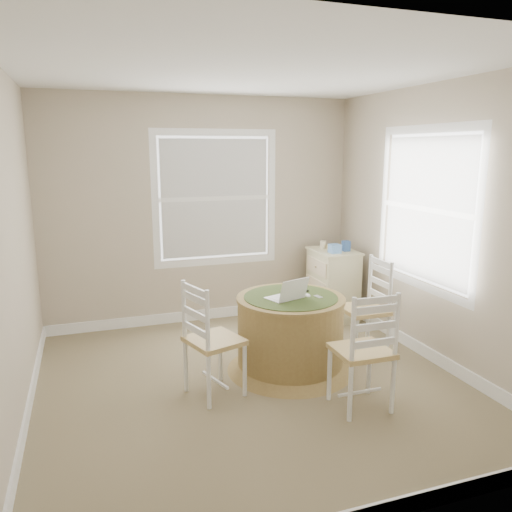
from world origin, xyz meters
name	(u,v)px	position (x,y,z in m)	size (l,w,h in m)	color
room	(264,233)	(0.17, 0.16, 1.30)	(3.64, 3.64, 2.64)	#817152
round_table	(290,330)	(0.43, 0.17, 0.38)	(1.16, 1.16, 0.70)	olive
chair_left	(214,340)	(-0.35, -0.07, 0.47)	(0.42, 0.40, 0.95)	white
chair_near	(362,350)	(0.69, -0.65, 0.47)	(0.42, 0.40, 0.95)	white
chair_right	(363,309)	(1.23, 0.24, 0.47)	(0.42, 0.40, 0.95)	white
laptop	(287,296)	(0.37, 0.12, 0.73)	(0.37, 0.35, 0.21)	white
mouse	(307,295)	(0.58, 0.14, 0.71)	(0.06, 0.09, 0.03)	white
phone	(318,297)	(0.66, 0.08, 0.70)	(0.04, 0.09, 0.02)	#B7BABF
keys	(305,291)	(0.61, 0.28, 0.70)	(0.06, 0.05, 0.03)	black
corner_chest	(333,284)	(1.47, 1.35, 0.42)	(0.48, 0.63, 0.84)	beige
tissue_box	(335,249)	(1.40, 1.18, 0.89)	(0.12, 0.12, 0.10)	#5888C9
box_yellow	(335,247)	(1.51, 1.39, 0.87)	(0.15, 0.10, 0.06)	gold
box_blue	(347,246)	(1.59, 1.24, 0.90)	(0.08, 0.08, 0.12)	#305290
cup_cream	(322,244)	(1.40, 1.50, 0.88)	(0.07, 0.07, 0.09)	beige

